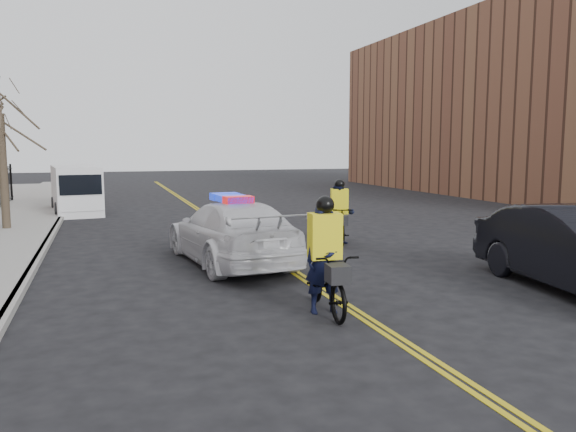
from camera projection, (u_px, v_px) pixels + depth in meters
The scene contains 11 objects.
ground at pixel (305, 279), 12.78m from camera, with size 120.00×120.00×0.00m, color black.
center_line_left at pixel (228, 230), 20.30m from camera, with size 0.10×60.00×0.01m, color gold.
center_line_right at pixel (232, 230), 20.35m from camera, with size 0.10×60.00×0.01m, color gold.
sidewalk at pixel (0, 239), 17.99m from camera, with size 3.00×60.00×0.15m, color gray.
curb at pixel (51, 236), 18.45m from camera, with size 0.20×60.00×0.15m, color gray.
building_across at pixel (532, 108), 35.91m from camera, with size 12.00×30.00×11.00m, color brown.
street_tree at pixel (1, 131), 19.42m from camera, with size 3.20×3.20×4.80m.
police_cruiser at pixel (232, 232), 14.43m from camera, with size 2.88×5.81×1.78m.
cargo_van at pixel (76, 190), 25.44m from camera, with size 2.45×5.27×2.13m.
cyclist_near at pixel (325, 272), 10.14m from camera, with size 0.95×2.24×2.14m.
cyclist_far at pixel (339, 219), 17.36m from camera, with size 1.12×2.07×2.01m.
Camera 1 is at (-4.28, -11.76, 3.00)m, focal length 35.00 mm.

